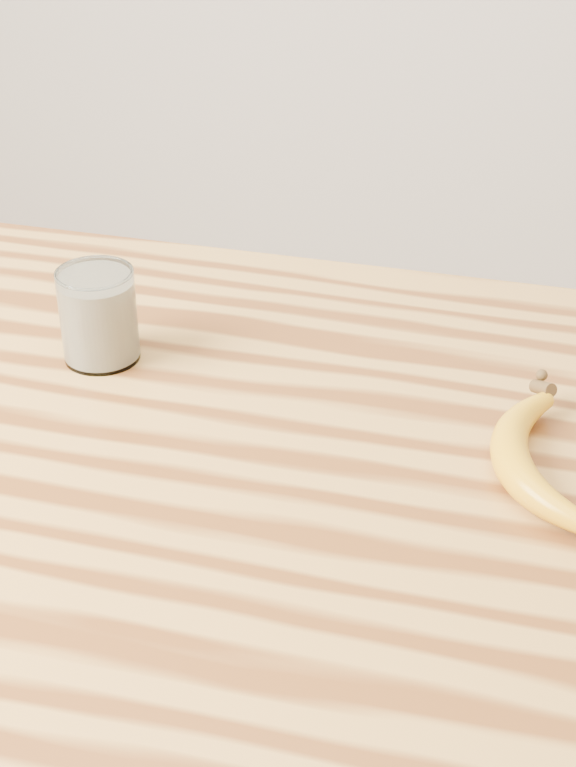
# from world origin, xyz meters

# --- Properties ---
(table) EXTENTS (1.20, 0.80, 0.90)m
(table) POSITION_xyz_m (0.00, 0.00, 0.77)
(table) COLOR #B3813C
(table) RESTS_ON ground
(smoothie_glass) EXTENTS (0.08, 0.08, 0.10)m
(smoothie_glass) POSITION_xyz_m (-0.20, 0.12, 0.95)
(smoothie_glass) COLOR white
(smoothie_glass) RESTS_ON table
(banana) EXTENTS (0.16, 0.29, 0.03)m
(banana) POSITION_xyz_m (0.22, 0.02, 0.92)
(banana) COLOR orange
(banana) RESTS_ON table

